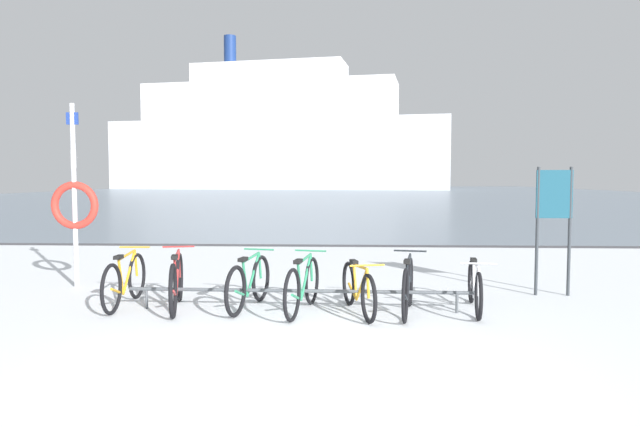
{
  "coord_description": "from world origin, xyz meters",
  "views": [
    {
      "loc": [
        0.44,
        -5.06,
        1.84
      ],
      "look_at": [
        -0.03,
        5.87,
        1.15
      ],
      "focal_mm": 31.21,
      "sensor_mm": 36.0,
      "label": 1
    }
  ],
  "objects_px": {
    "bicycle_6": "(475,287)",
    "info_sign": "(554,208)",
    "bicycle_5": "(408,287)",
    "bicycle_0": "(125,281)",
    "bicycle_1": "(176,282)",
    "rescue_post": "(75,202)",
    "bicycle_3": "(303,286)",
    "ferry_ship": "(276,137)",
    "bicycle_4": "(358,289)",
    "bicycle_2": "(249,283)"
  },
  "relations": [
    {
      "from": "bicycle_6",
      "to": "info_sign",
      "type": "xyz_separation_m",
      "value": [
        1.46,
        1.1,
        1.04
      ]
    },
    {
      "from": "bicycle_5",
      "to": "info_sign",
      "type": "relative_size",
      "value": 0.81
    },
    {
      "from": "bicycle_0",
      "to": "bicycle_1",
      "type": "relative_size",
      "value": 0.99
    },
    {
      "from": "bicycle_0",
      "to": "bicycle_1",
      "type": "bearing_deg",
      "value": -11.54
    },
    {
      "from": "bicycle_0",
      "to": "rescue_post",
      "type": "distance_m",
      "value": 2.19
    },
    {
      "from": "bicycle_0",
      "to": "bicycle_3",
      "type": "bearing_deg",
      "value": -5.99
    },
    {
      "from": "rescue_post",
      "to": "ferry_ship",
      "type": "xyz_separation_m",
      "value": [
        -7.05,
        85.36,
        7.3
      ]
    },
    {
      "from": "bicycle_4",
      "to": "info_sign",
      "type": "height_order",
      "value": "info_sign"
    },
    {
      "from": "bicycle_6",
      "to": "ferry_ship",
      "type": "bearing_deg",
      "value": 98.77
    },
    {
      "from": "bicycle_1",
      "to": "bicycle_6",
      "type": "relative_size",
      "value": 1.04
    },
    {
      "from": "bicycle_0",
      "to": "ferry_ship",
      "type": "bearing_deg",
      "value": 95.55
    },
    {
      "from": "bicycle_4",
      "to": "bicycle_0",
      "type": "bearing_deg",
      "value": 174.7
    },
    {
      "from": "bicycle_1",
      "to": "bicycle_5",
      "type": "bearing_deg",
      "value": -2.5
    },
    {
      "from": "info_sign",
      "to": "ferry_ship",
      "type": "relative_size",
      "value": 0.03
    },
    {
      "from": "bicycle_3",
      "to": "bicycle_6",
      "type": "bearing_deg",
      "value": 4.09
    },
    {
      "from": "bicycle_1",
      "to": "ferry_ship",
      "type": "height_order",
      "value": "ferry_ship"
    },
    {
      "from": "bicycle_2",
      "to": "rescue_post",
      "type": "height_order",
      "value": "rescue_post"
    },
    {
      "from": "ferry_ship",
      "to": "bicycle_4",
      "type": "bearing_deg",
      "value": -82.3
    },
    {
      "from": "bicycle_1",
      "to": "rescue_post",
      "type": "bearing_deg",
      "value": 145.48
    },
    {
      "from": "info_sign",
      "to": "bicycle_1",
      "type": "bearing_deg",
      "value": -168.29
    },
    {
      "from": "bicycle_2",
      "to": "bicycle_5",
      "type": "bearing_deg",
      "value": -5.91
    },
    {
      "from": "rescue_post",
      "to": "ferry_ship",
      "type": "distance_m",
      "value": 85.96
    },
    {
      "from": "bicycle_1",
      "to": "bicycle_3",
      "type": "bearing_deg",
      "value": -3.45
    },
    {
      "from": "bicycle_1",
      "to": "bicycle_5",
      "type": "height_order",
      "value": "bicycle_1"
    },
    {
      "from": "bicycle_2",
      "to": "bicycle_5",
      "type": "relative_size",
      "value": 1.01
    },
    {
      "from": "bicycle_4",
      "to": "ferry_ship",
      "type": "distance_m",
      "value": 88.2
    },
    {
      "from": "rescue_post",
      "to": "bicycle_3",
      "type": "bearing_deg",
      "value": -22.01
    },
    {
      "from": "bicycle_4",
      "to": "bicycle_6",
      "type": "xyz_separation_m",
      "value": [
        1.62,
        0.21,
        0.0
      ]
    },
    {
      "from": "bicycle_4",
      "to": "bicycle_6",
      "type": "bearing_deg",
      "value": 7.35
    },
    {
      "from": "ferry_ship",
      "to": "rescue_post",
      "type": "bearing_deg",
      "value": -85.28
    },
    {
      "from": "bicycle_5",
      "to": "rescue_post",
      "type": "bearing_deg",
      "value": 163.15
    },
    {
      "from": "bicycle_6",
      "to": "rescue_post",
      "type": "height_order",
      "value": "rescue_post"
    },
    {
      "from": "bicycle_4",
      "to": "ferry_ship",
      "type": "xyz_separation_m",
      "value": [
        -11.77,
        87.0,
        8.42
      ]
    },
    {
      "from": "info_sign",
      "to": "ferry_ship",
      "type": "xyz_separation_m",
      "value": [
        -14.85,
        85.69,
        7.38
      ]
    },
    {
      "from": "rescue_post",
      "to": "info_sign",
      "type": "bearing_deg",
      "value": -2.39
    },
    {
      "from": "bicycle_2",
      "to": "ferry_ship",
      "type": "relative_size",
      "value": 0.03
    },
    {
      "from": "bicycle_2",
      "to": "bicycle_5",
      "type": "distance_m",
      "value": 2.22
    },
    {
      "from": "bicycle_0",
      "to": "ferry_ship",
      "type": "distance_m",
      "value": 87.5
    },
    {
      "from": "bicycle_5",
      "to": "rescue_post",
      "type": "xyz_separation_m",
      "value": [
        -5.39,
        1.63,
        1.08
      ]
    },
    {
      "from": "bicycle_4",
      "to": "bicycle_1",
      "type": "bearing_deg",
      "value": 176.7
    },
    {
      "from": "bicycle_0",
      "to": "bicycle_2",
      "type": "bearing_deg",
      "value": -2.38
    },
    {
      "from": "bicycle_2",
      "to": "bicycle_0",
      "type": "bearing_deg",
      "value": 177.62
    },
    {
      "from": "bicycle_6",
      "to": "rescue_post",
      "type": "distance_m",
      "value": 6.59
    },
    {
      "from": "bicycle_2",
      "to": "bicycle_4",
      "type": "bearing_deg",
      "value": -8.71
    },
    {
      "from": "bicycle_0",
      "to": "ferry_ship",
      "type": "xyz_separation_m",
      "value": [
        -8.42,
        86.69,
        8.39
      ]
    },
    {
      "from": "bicycle_2",
      "to": "bicycle_4",
      "type": "distance_m",
      "value": 1.55
    },
    {
      "from": "bicycle_6",
      "to": "bicycle_0",
      "type": "bearing_deg",
      "value": 178.83
    },
    {
      "from": "bicycle_0",
      "to": "info_sign",
      "type": "distance_m",
      "value": 6.58
    },
    {
      "from": "bicycle_1",
      "to": "ferry_ship",
      "type": "distance_m",
      "value": 87.74
    },
    {
      "from": "bicycle_2",
      "to": "bicycle_3",
      "type": "height_order",
      "value": "bicycle_3"
    }
  ]
}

